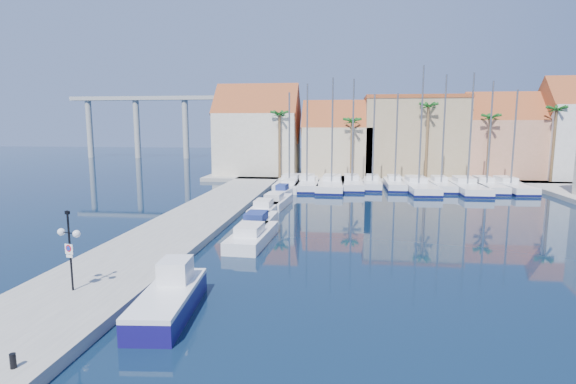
{
  "coord_description": "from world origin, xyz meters",
  "views": [
    {
      "loc": [
        2.98,
        -20.34,
        7.95
      ],
      "look_at": [
        -1.08,
        12.16,
        3.0
      ],
      "focal_mm": 28.0,
      "sensor_mm": 36.0,
      "label": 1
    }
  ],
  "objects": [
    {
      "name": "sailboat_3",
      "position": [
        4.0,
        36.3,
        0.6
      ],
      "size": [
        2.88,
        9.92,
        13.4
      ],
      "rotation": [
        0.0,
        0.0,
        0.03
      ],
      "color": "white",
      "rests_on": "ground"
    },
    {
      "name": "sailboat_10",
      "position": [
        22.79,
        36.25,
        0.57
      ],
      "size": [
        3.47,
        10.55,
        11.97
      ],
      "rotation": [
        0.0,
        0.0,
        0.07
      ],
      "color": "white",
      "rests_on": "ground"
    },
    {
      "name": "motorboat_west_5",
      "position": [
        -3.45,
        33.38,
        0.51
      ],
      "size": [
        2.4,
        7.37,
        1.4
      ],
      "rotation": [
        0.0,
        0.0,
        -0.01
      ],
      "color": "white",
      "rests_on": "ground"
    },
    {
      "name": "motorboat_west_4",
      "position": [
        -3.69,
        28.71,
        0.51
      ],
      "size": [
        2.13,
        5.19,
        1.4
      ],
      "rotation": [
        0.0,
        0.0,
        -0.1
      ],
      "color": "white",
      "rests_on": "ground"
    },
    {
      "name": "motorboat_west_0",
      "position": [
        -3.08,
        8.62,
        0.51
      ],
      "size": [
        2.56,
        6.95,
        1.4
      ],
      "rotation": [
        0.0,
        0.0,
        -0.05
      ],
      "color": "white",
      "rests_on": "ground"
    },
    {
      "name": "building_0",
      "position": [
        -10.0,
        47.0,
        6.52
      ],
      "size": [
        12.3,
        9.0,
        13.5
      ],
      "color": "beige",
      "rests_on": "shore_north"
    },
    {
      "name": "fishing_boat",
      "position": [
        -4.25,
        -2.98,
        0.68
      ],
      "size": [
        2.47,
        6.02,
        2.05
      ],
      "rotation": [
        0.0,
        0.0,
        0.09
      ],
      "color": "#150E56",
      "rests_on": "ground"
    },
    {
      "name": "sailboat_9",
      "position": [
        20.09,
        36.24,
        0.59
      ],
      "size": [
        2.81,
        9.91,
        12.95
      ],
      "rotation": [
        0.0,
        0.0,
        0.02
      ],
      "color": "white",
      "rests_on": "ground"
    },
    {
      "name": "sailboat_1",
      "position": [
        -1.58,
        35.43,
        0.58
      ],
      "size": [
        3.5,
        10.87,
        12.8
      ],
      "rotation": [
        0.0,
        0.0,
        0.06
      ],
      "color": "white",
      "rests_on": "ground"
    },
    {
      "name": "shore_north",
      "position": [
        10.0,
        48.0,
        0.25
      ],
      "size": [
        54.0,
        16.0,
        0.5
      ],
      "primitive_type": "cube",
      "color": "gray",
      "rests_on": "ground"
    },
    {
      "name": "palm_2",
      "position": [
        14.0,
        42.0,
        10.02
      ],
      "size": [
        2.6,
        2.6,
        11.15
      ],
      "color": "brown",
      "rests_on": "shore_north"
    },
    {
      "name": "sailboat_0",
      "position": [
        -3.73,
        35.39,
        0.56
      ],
      "size": [
        2.95,
        10.95,
        11.78
      ],
      "rotation": [
        0.0,
        0.0,
        -0.01
      ],
      "color": "white",
      "rests_on": "ground"
    },
    {
      "name": "motorboat_west_1",
      "position": [
        -3.5,
        12.78,
        0.51
      ],
      "size": [
        2.24,
        6.5,
        1.4
      ],
      "rotation": [
        0.0,
        0.0,
        -0.03
      ],
      "color": "white",
      "rests_on": "ground"
    },
    {
      "name": "building_2",
      "position": [
        13.0,
        48.0,
        6.26
      ],
      "size": [
        14.2,
        10.2,
        11.5
      ],
      "color": "tan",
      "rests_on": "shore_north"
    },
    {
      "name": "palm_1",
      "position": [
        4.0,
        42.0,
        8.14
      ],
      "size": [
        2.6,
        2.6,
        9.15
      ],
      "color": "brown",
      "rests_on": "shore_north"
    },
    {
      "name": "sailboat_5",
      "position": [
        9.31,
        36.47,
        0.6
      ],
      "size": [
        2.31,
        8.5,
        11.64
      ],
      "rotation": [
        0.0,
        0.0,
        -0.01
      ],
      "color": "white",
      "rests_on": "ground"
    },
    {
      "name": "motorboat_west_3",
      "position": [
        -3.57,
        22.3,
        0.51
      ],
      "size": [
        2.64,
        6.84,
        1.4
      ],
      "rotation": [
        0.0,
        0.0,
        -0.08
      ],
      "color": "white",
      "rests_on": "ground"
    },
    {
      "name": "sailboat_4",
      "position": [
        6.59,
        36.6,
        0.6
      ],
      "size": [
        2.55,
        8.41,
        11.59
      ],
      "rotation": [
        0.0,
        0.0,
        -0.04
      ],
      "color": "white",
      "rests_on": "ground"
    },
    {
      "name": "sailboat_8",
      "position": [
        17.6,
        35.29,
        0.57
      ],
      "size": [
        3.31,
        11.97,
        13.83
      ],
      "rotation": [
        0.0,
        0.0,
        -0.01
      ],
      "color": "white",
      "rests_on": "ground"
    },
    {
      "name": "lamp_post",
      "position": [
        -9.11,
        -2.26,
        2.92
      ],
      "size": [
        1.22,
        0.57,
        3.69
      ],
      "rotation": [
        0.0,
        0.0,
        -0.27
      ],
      "color": "black",
      "rests_on": "quay_west"
    },
    {
      "name": "building_1",
      "position": [
        2.0,
        47.0,
        5.3
      ],
      "size": [
        10.3,
        8.0,
        11.0
      ],
      "color": "tan",
      "rests_on": "shore_north"
    },
    {
      "name": "palm_4",
      "position": [
        30.0,
        42.0,
        9.55
      ],
      "size": [
        2.6,
        2.6,
        10.65
      ],
      "color": "brown",
      "rests_on": "shore_north"
    },
    {
      "name": "motorboat_west_2",
      "position": [
        -3.96,
        18.49,
        0.51
      ],
      "size": [
        2.14,
        6.25,
        1.4
      ],
      "rotation": [
        0.0,
        0.0,
        -0.02
      ],
      "color": "white",
      "rests_on": "ground"
    },
    {
      "name": "palm_3",
      "position": [
        22.0,
        42.0,
        8.61
      ],
      "size": [
        2.6,
        2.6,
        9.65
      ],
      "color": "brown",
      "rests_on": "shore_north"
    },
    {
      "name": "viaduct",
      "position": [
        -39.07,
        82.0,
        10.25
      ],
      "size": [
        48.0,
        2.2,
        14.45
      ],
      "color": "#9E9E99",
      "rests_on": "ground"
    },
    {
      "name": "ground",
      "position": [
        0.0,
        0.0,
        0.0
      ],
      "size": [
        260.0,
        260.0,
        0.0
      ],
      "primitive_type": "plane",
      "color": "black",
      "rests_on": "ground"
    },
    {
      "name": "palm_0",
      "position": [
        -6.0,
        42.0,
        9.08
      ],
      "size": [
        2.6,
        2.6,
        10.15
      ],
      "color": "brown",
      "rests_on": "shore_north"
    },
    {
      "name": "sailboat_6",
      "position": [
        11.9,
        35.09,
        0.58
      ],
      "size": [
        3.67,
        12.06,
        14.68
      ],
      "rotation": [
        0.0,
        0.0,
        0.04
      ],
      "color": "white",
      "rests_on": "ground"
    },
    {
      "name": "motorboat_west_6",
      "position": [
        -3.97,
        36.96,
        0.51
      ],
      "size": [
        1.94,
        5.78,
        1.4
      ],
      "rotation": [
        0.0,
        0.0,
        -0.02
      ],
      "color": "white",
      "rests_on": "ground"
    },
    {
      "name": "sailboat_7",
      "position": [
        14.77,
        36.08,
        0.63
      ],
      "size": [
        2.33,
        8.7,
        13.74
      ],
      "rotation": [
        0.0,
        0.0,
        0.0
      ],
      "color": "white",
      "rests_on": "ground"
    },
    {
      "name": "bollard",
      "position": [
        -7.03,
        -8.61,
        0.74
      ],
      "size": [
        0.19,
        0.19,
        0.48
      ],
      "primitive_type": "cylinder",
      "color": "black",
      "rests_on": "quay_west"
    },
    {
      "name": "building_4",
      "position": [
        34.0,
        46.0,
        6.97
      ],
      "size": [
        8.3,
        8.0,
        14.0
      ],
      "color": "silver",
      "rests_on": "shore_north"
    },
    {
      "name": "quay_west",
      "position": [
        -9.0,
        13.5,
        0.25
      ],
      "size": [
        6.0,
        77.0,
        0.5
      ],
      "primitive_type": "cube",
      "color": "gray",
      "rests_on": "ground"
    },
    {
      "name": "building_3",
      "position": [
        25.0,
        47.0,
        5.86
      ],
      "size": [
        10.3,
        8.0,
        12.0
      ],
      "color": "tan",
      "rests_on": "shore_north"
    },
    {
      "name": "sailboat_2",
      "position": [
        1.54,
        35.28,
        0.57
      ],
      "size": [
        3.53,
        12.08,
        13.45
      ],
      "rotation": [
        0.0,
        0.0,
        -0.03
      ],
      "color": "white",
      "rests_on": "ground"
    }
  ]
}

